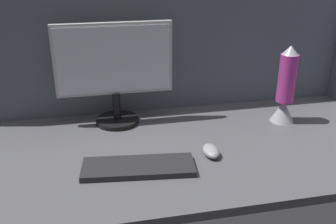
{
  "coord_description": "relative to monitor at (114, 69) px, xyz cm",
  "views": [
    {
      "loc": [
        -29.13,
        -121.37,
        67.19
      ],
      "look_at": [
        -8.0,
        0.0,
        14.0
      ],
      "focal_mm": 40.38,
      "sensor_mm": 36.0,
      "label": 1
    }
  ],
  "objects": [
    {
      "name": "cubicle_wall_back",
      "position": [
        20.01,
        12.36,
        11.53
      ],
      "size": [
        180.0,
        5.0,
        69.9
      ],
      "color": "#565B66",
      "rests_on": "ground_plane"
    },
    {
      "name": "keyboard",
      "position": [
        3.52,
        -39.53,
        -22.42
      ],
      "size": [
        38.27,
        17.27,
        2.0
      ],
      "primitive_type": "cube",
      "rotation": [
        0.0,
        0.0,
        -0.12
      ],
      "color": "#262628",
      "rests_on": "ground_plane"
    },
    {
      "name": "ground_plane",
      "position": [
        20.01,
        -25.14,
        -24.92
      ],
      "size": [
        180.0,
        80.0,
        3.0
      ],
      "primitive_type": "cube",
      "color": "#515156"
    },
    {
      "name": "lava_lamp",
      "position": [
        68.53,
        -13.52,
        -9.79
      ],
      "size": [
        9.93,
        9.93,
        32.5
      ],
      "color": "#A5A5AD",
      "rests_on": "ground_plane"
    },
    {
      "name": "monitor",
      "position": [
        0.0,
        0.0,
        0.0
      ],
      "size": [
        46.92,
        18.0,
        41.62
      ],
      "color": "black",
      "rests_on": "ground_plane"
    },
    {
      "name": "mouse",
      "position": [
        30.0,
        -35.28,
        -21.72
      ],
      "size": [
        5.82,
        9.73,
        3.4
      ],
      "primitive_type": "ellipsoid",
      "rotation": [
        0.0,
        0.0,
        -0.02
      ],
      "color": "#99999E",
      "rests_on": "ground_plane"
    }
  ]
}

